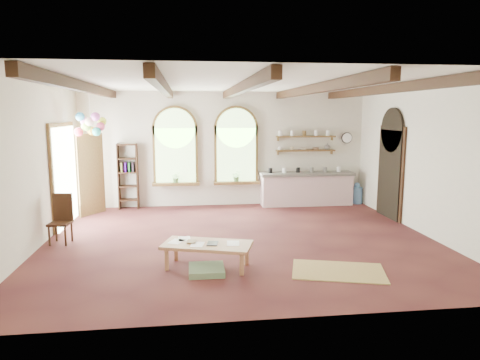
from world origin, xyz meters
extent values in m
plane|color=#5D2A26|center=(0.00, 0.00, 0.00)|extent=(8.00, 8.00, 0.00)
cube|color=brown|center=(-1.40, 3.44, 1.45)|extent=(1.24, 0.08, 1.64)
cylinder|color=brown|center=(-1.40, 3.44, 2.20)|extent=(1.24, 0.08, 1.24)
cube|color=#94C274|center=(-1.40, 3.40, 1.45)|extent=(1.10, 0.04, 1.50)
cube|color=brown|center=(-1.40, 3.35, 0.66)|extent=(1.30, 0.28, 0.08)
cube|color=brown|center=(0.30, 3.44, 1.45)|extent=(1.24, 0.08, 1.64)
cylinder|color=brown|center=(0.30, 3.44, 2.20)|extent=(1.24, 0.08, 1.24)
cube|color=#94C274|center=(0.30, 3.40, 1.45)|extent=(1.10, 0.04, 1.50)
cube|color=brown|center=(0.30, 3.35, 0.66)|extent=(1.30, 0.28, 0.08)
cube|color=brown|center=(-3.95, 1.80, 1.15)|extent=(0.10, 1.90, 2.50)
cube|color=black|center=(3.95, 1.50, 1.10)|extent=(0.10, 1.30, 2.40)
cube|color=beige|center=(2.30, 3.20, 0.43)|extent=(2.60, 0.55, 0.86)
cube|color=slate|center=(2.30, 3.20, 0.90)|extent=(2.68, 0.62, 0.08)
cube|color=brown|center=(2.30, 3.38, 1.55)|extent=(1.70, 0.24, 0.04)
cube|color=brown|center=(2.30, 3.38, 1.95)|extent=(1.70, 0.24, 0.04)
cylinder|color=black|center=(3.55, 3.45, 1.90)|extent=(0.32, 0.04, 0.32)
cube|color=black|center=(-2.95, 3.32, 0.90)|extent=(0.03, 0.32, 1.80)
cube|color=black|center=(-2.45, 3.32, 0.90)|extent=(0.03, 0.32, 1.80)
cube|color=#B67753|center=(-0.77, -1.53, 0.40)|extent=(1.63, 1.10, 0.06)
cube|color=#B67753|center=(-1.46, -1.57, 0.19)|extent=(0.07, 0.07, 0.38)
cube|color=#B67753|center=(-0.24, -1.95, 0.19)|extent=(0.07, 0.07, 0.38)
cube|color=#B67753|center=(-1.31, -1.10, 0.19)|extent=(0.07, 0.07, 0.38)
cube|color=#B67753|center=(-0.09, -1.49, 0.19)|extent=(0.07, 0.07, 0.38)
cube|color=black|center=(-3.65, 0.20, 0.42)|extent=(0.45, 0.45, 0.05)
cube|color=black|center=(-3.63, 0.38, 0.71)|extent=(0.40, 0.09, 0.59)
cube|color=tan|center=(1.39, -2.00, 0.01)|extent=(1.71, 1.31, 0.02)
cube|color=#67855B|center=(-0.80, -1.78, 0.05)|extent=(0.59, 0.59, 0.10)
cylinder|color=#5B90C5|center=(3.10, 3.20, 0.23)|extent=(0.31, 0.31, 0.46)
sphere|color=#5B90C5|center=(3.10, 3.20, 0.51)|extent=(0.16, 0.16, 0.16)
cylinder|color=#5B90C5|center=(3.82, 3.20, 0.24)|extent=(0.32, 0.32, 0.48)
sphere|color=#5B90C5|center=(3.82, 3.20, 0.53)|extent=(0.17, 0.17, 0.17)
cylinder|color=white|center=(-3.40, 2.30, 2.78)|extent=(0.01, 0.01, 0.85)
sphere|color=#28AEA0|center=(-3.25, 2.23, 2.17)|extent=(0.21, 0.21, 0.21)
sphere|color=#C44167|center=(-3.17, 2.32, 2.29)|extent=(0.21, 0.21, 0.21)
sphere|color=#BED72D|center=(-3.16, 2.48, 2.41)|extent=(0.21, 0.21, 0.21)
sphere|color=white|center=(-3.33, 2.45, 2.53)|extent=(0.21, 0.21, 0.21)
sphere|color=gold|center=(-3.42, 2.53, 2.17)|extent=(0.21, 0.21, 0.21)
sphere|color=#78A948|center=(-3.58, 2.54, 2.29)|extent=(0.21, 0.21, 0.21)
sphere|color=#ED6FCA|center=(-3.55, 2.37, 2.41)|extent=(0.21, 0.21, 0.21)
sphere|color=#329CD7|center=(-3.63, 2.28, 2.53)|extent=(0.21, 0.21, 0.21)
sphere|color=#FA3752|center=(-3.64, 2.12, 2.17)|extent=(0.21, 0.21, 0.21)
sphere|color=#A9ED53|center=(-3.47, 2.15, 2.29)|extent=(0.21, 0.21, 0.21)
sphere|color=#FFD1BB|center=(-3.38, 2.07, 2.41)|extent=(0.21, 0.21, 0.21)
sphere|color=#B74EAD|center=(-3.22, 2.06, 2.53)|extent=(0.21, 0.21, 0.21)
imported|color=olive|center=(-1.11, -1.41, 0.43)|extent=(0.18, 0.24, 0.02)
cube|color=black|center=(-0.68, -1.56, 0.43)|extent=(0.22, 0.28, 0.01)
imported|color=#598C4C|center=(-1.40, 3.32, 0.85)|extent=(0.27, 0.23, 0.30)
imported|color=#598C4C|center=(0.30, 3.32, 0.85)|extent=(0.27, 0.23, 0.30)
imported|color=white|center=(1.55, 3.38, 1.62)|extent=(0.12, 0.10, 0.10)
imported|color=beige|center=(1.90, 3.38, 1.62)|extent=(0.10, 0.10, 0.09)
imported|color=beige|center=(2.25, 3.38, 1.60)|extent=(0.22, 0.22, 0.05)
imported|color=#8C664C|center=(2.60, 3.38, 1.60)|extent=(0.20, 0.20, 0.06)
imported|color=slate|center=(2.95, 3.38, 1.67)|extent=(0.18, 0.18, 0.19)
camera|label=1|loc=(-1.09, -8.55, 2.62)|focal=32.00mm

